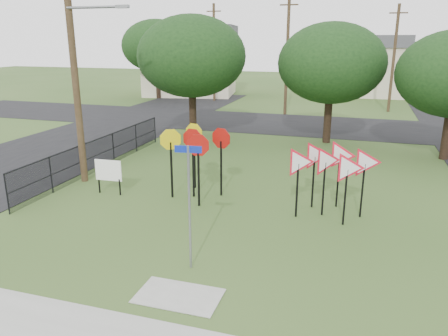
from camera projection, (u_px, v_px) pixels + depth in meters
The scene contains 18 objects.
ground at pixel (211, 251), 12.55m from camera, with size 140.00×140.00×0.00m, color #2E4C1C.
street_left at pixel (71, 144), 25.13m from camera, with size 8.00×50.00×0.02m, color black.
street_far at pixel (303, 125), 30.85m from camera, with size 60.00×8.00×0.02m, color black.
curb_pad at pixel (179, 296), 10.36m from camera, with size 2.00×1.20×0.02m, color gray.
street_name_sign at pixel (189, 201), 11.14m from camera, with size 0.69×0.11×3.35m.
stop_sign_cluster at pixel (195, 147), 16.37m from camera, with size 2.50×2.06×2.69m.
yield_sign_cluster at pixel (331, 164), 14.67m from camera, with size 3.14×1.79×2.50m.
info_board at pixel (108, 171), 16.93m from camera, with size 1.10×0.09×1.38m.
utility_pole_main at pixel (74, 56), 17.25m from camera, with size 3.55×0.33×10.00m.
far_pole_a at pixel (287, 56), 33.77m from camera, with size 1.40×0.24×9.00m.
far_pole_b at pixel (394, 58), 35.21m from camera, with size 1.40×0.24×8.50m.
far_pole_c at pixel (214, 52), 41.54m from camera, with size 1.40×0.24×9.00m.
fence_run at pixel (100, 153), 20.22m from camera, with size 0.05×11.55×1.50m.
house_left at pixel (191, 60), 46.62m from camera, with size 10.58×8.88×7.20m.
house_mid at pixel (366, 65), 47.10m from camera, with size 8.40×8.40×6.20m.
tree_near_left at pixel (192, 56), 25.69m from camera, with size 6.40×6.40×7.27m.
tree_near_mid at pixel (331, 63), 24.41m from camera, with size 6.00×6.00×6.80m.
tree_far_left at pixel (156, 46), 43.10m from camera, with size 6.80×6.80×7.73m.
Camera 1 is at (3.73, -10.72, 5.88)m, focal length 35.00 mm.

